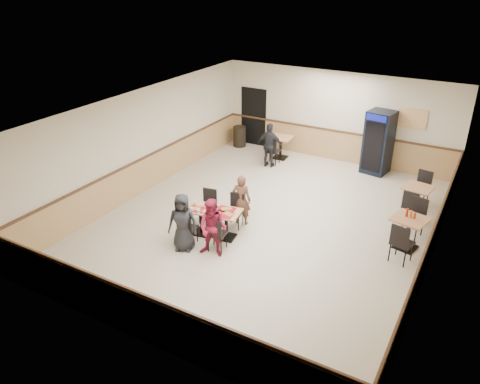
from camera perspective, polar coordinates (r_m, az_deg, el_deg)
The scene contains 20 objects.
ground at distance 12.26m, azimuth 3.47°, elevation -3.53°, with size 10.00×10.00×0.00m, color beige.
room_shell at distance 13.65m, azimuth 15.04°, elevation 1.48°, with size 10.00×10.00×10.00m.
main_table at distance 11.40m, azimuth -3.22°, elevation -3.25°, with size 1.41×0.86×0.71m.
main_chairs at distance 11.43m, azimuth -3.44°, elevation -3.30°, with size 1.40×1.71×0.90m.
diner_woman_left at distance 10.82m, azimuth -7.00°, elevation -3.70°, with size 0.69×0.45×1.41m, color black.
diner_woman_right at distance 10.53m, azimuth -3.33°, elevation -4.43°, with size 0.68×0.53×1.40m, color maroon.
diner_man_opposite at distance 11.82m, azimuth 0.18°, elevation -0.98°, with size 0.49×0.32×1.34m, color brown.
lone_diner at distance 15.33m, azimuth 3.64°, elevation 5.69°, with size 0.86×0.36×1.47m, color black.
tabletop_clutter at distance 11.23m, azimuth -3.34°, elevation -2.24°, with size 1.17×0.70×0.12m.
side_table_near at distance 11.55m, azimuth 19.86°, elevation -4.19°, with size 0.89×0.89×0.79m.
side_table_near_chair_south at distance 11.01m, azimuth 19.19°, elevation -5.76°, with size 0.46×0.46×1.00m, color black, non-canonical shape.
side_table_near_chair_north at distance 12.11m, azimuth 20.43°, elevation -2.96°, with size 0.46×0.46×1.00m, color black, non-canonical shape.
side_table_far at distance 13.28m, azimuth 20.75°, elevation -0.42°, with size 0.82×0.82×0.76m.
side_table_far_chair_south at distance 12.75m, azimuth 20.24°, elevation -1.57°, with size 0.44×0.44×0.96m, color black, non-canonical shape.
side_table_far_chair_north at distance 13.84m, azimuth 21.20°, elevation 0.46°, with size 0.44×0.44×0.96m, color black, non-canonical shape.
condiment_caddy at distance 11.43m, azimuth 20.02°, elevation -2.51°, with size 0.23×0.06×0.20m.
back_table at distance 16.15m, azimuth 4.98°, elevation 5.85°, with size 0.76×0.76×0.76m.
back_table_chair_lone at distance 15.64m, azimuth 4.03°, elevation 5.10°, with size 0.45×0.45×0.97m, color black, non-canonical shape.
pepsi_cooler at distance 15.40m, azimuth 16.50°, elevation 5.82°, with size 0.88×0.88×2.01m.
trash_bin at distance 17.27m, azimuth -0.05°, elevation 6.80°, with size 0.47×0.47×0.74m, color black.
Camera 1 is at (4.60, -9.65, 6.01)m, focal length 35.00 mm.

